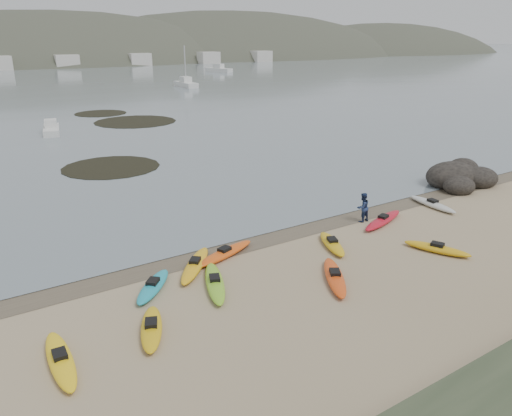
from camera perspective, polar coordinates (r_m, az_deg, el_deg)
ground at (r=24.73m, az=0.00°, el=-3.29°), size 600.00×600.00×0.00m
wet_sand at (r=24.50m, az=0.39°, el=-3.50°), size 60.00×60.00×0.00m
kayaks at (r=21.75m, az=3.28°, el=-6.10°), size 22.59×7.76×0.34m
person_east at (r=27.04m, az=12.10°, el=0.07°), size 0.80×0.63×1.59m
rock_cluster at (r=36.03m, az=22.25°, el=2.91°), size 5.40×3.99×1.89m
kelp_mats at (r=55.68m, az=-15.20°, el=8.72°), size 17.44×34.67×0.04m
moored_boats at (r=100.50m, az=-22.57°, el=12.61°), size 100.19×77.22×1.18m
far_hills at (r=220.74m, az=-20.15°, el=11.36°), size 550.00×135.00×80.00m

